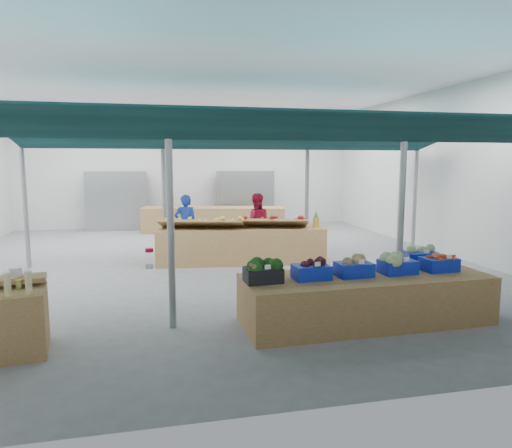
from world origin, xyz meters
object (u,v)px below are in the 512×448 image
at_px(vendor_left, 186,225).
at_px(crate_stack, 477,296).
at_px(fruit_counter, 241,245).
at_px(veg_counter, 365,299).
at_px(vendor_right, 256,223).

bearing_deg(vendor_left, crate_stack, 133.55).
height_order(fruit_counter, vendor_left, vendor_left).
height_order(veg_counter, fruit_counter, fruit_counter).
relative_size(veg_counter, fruit_counter, 0.93).
relative_size(fruit_counter, crate_stack, 6.62).
distance_m(veg_counter, crate_stack, 1.84).
height_order(veg_counter, vendor_right, vendor_right).
relative_size(fruit_counter, vendor_right, 2.50).
distance_m(fruit_counter, crate_stack, 5.24).
bearing_deg(veg_counter, fruit_counter, 101.93).
bearing_deg(vendor_right, crate_stack, 119.47).
bearing_deg(vendor_right, veg_counter, 101.54).
relative_size(veg_counter, crate_stack, 6.17).
xyz_separation_m(vendor_left, vendor_right, (1.80, 0.00, 0.00)).
distance_m(fruit_counter, vendor_left, 1.67).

